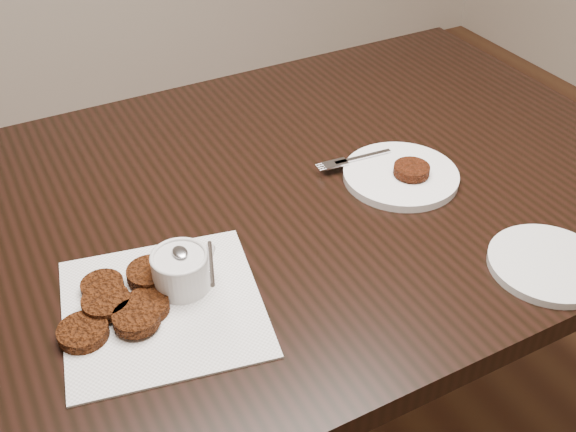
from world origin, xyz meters
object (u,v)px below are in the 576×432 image
Objects in this scene: sauce_ramekin at (179,254)px; plate_empty at (549,264)px; table at (278,343)px; plate_with_patty at (401,172)px; napkin at (163,307)px.

sauce_ramekin is 0.54m from plate_empty.
table is 6.94× the size of plate_with_patty.
napkin is 1.52× the size of plate_empty.
plate_with_patty reaches higher than table.
sauce_ramekin is at bearing -147.58° from table.
sauce_ramekin reaches higher than napkin.
napkin is 0.48m from plate_with_patty.
napkin reaches higher than table.
napkin is (-0.26, -0.17, 0.38)m from table.
plate_empty is (0.49, -0.21, -0.05)m from sauce_ramekin.
plate_with_patty is (0.47, 0.10, 0.01)m from napkin.
plate_empty reaches higher than napkin.
table is 0.49m from napkin.
plate_with_patty is at bearing 10.25° from sauce_ramekin.
sauce_ramekin is 0.58× the size of plate_with_patty.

